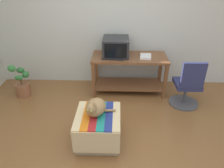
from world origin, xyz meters
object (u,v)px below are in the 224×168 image
(tv_monitor, at_px, (116,47))
(cat, at_px, (95,107))
(stapler, at_px, (147,59))
(office_chair, at_px, (188,87))
(ottoman_with_blanket, at_px, (98,128))
(keyboard, at_px, (113,58))
(book, at_px, (146,56))
(potted_plant, at_px, (22,85))
(desk, at_px, (129,68))

(tv_monitor, xyz_separation_m, cat, (-0.25, -1.48, -0.34))
(cat, bearing_deg, stapler, 76.25)
(office_chair, bearing_deg, ottoman_with_blanket, 31.11)
(tv_monitor, bearing_deg, stapler, -19.38)
(tv_monitor, bearing_deg, keyboard, -104.10)
(tv_monitor, relative_size, ottoman_with_blanket, 0.77)
(book, relative_size, ottoman_with_blanket, 0.37)
(cat, bearing_deg, tv_monitor, 99.52)
(office_chair, bearing_deg, potted_plant, -5.97)
(book, bearing_deg, keyboard, -164.26)
(office_chair, bearing_deg, desk, -27.76)
(stapler, bearing_deg, desk, 75.62)
(potted_plant, bearing_deg, stapler, 2.11)
(tv_monitor, distance_m, potted_plant, 1.94)
(book, distance_m, stapler, 0.11)
(ottoman_with_blanket, xyz_separation_m, cat, (-0.03, 0.01, 0.34))
(tv_monitor, xyz_separation_m, book, (0.56, -0.10, -0.14))
(tv_monitor, relative_size, stapler, 4.72)
(book, bearing_deg, ottoman_with_blanket, -111.90)
(desk, relative_size, keyboard, 3.52)
(ottoman_with_blanket, bearing_deg, book, 60.86)
(book, bearing_deg, potted_plant, -168.10)
(ottoman_with_blanket, relative_size, potted_plant, 1.07)
(desk, bearing_deg, keyboard, -155.21)
(book, bearing_deg, cat, -113.00)
(desk, relative_size, book, 5.64)
(book, distance_m, office_chair, 0.92)
(desk, distance_m, keyboard, 0.42)
(tv_monitor, bearing_deg, cat, -99.07)
(cat, distance_m, potted_plant, 1.98)
(potted_plant, xyz_separation_m, stapler, (2.37, 0.09, 0.53))
(keyboard, height_order, stapler, stapler)
(keyboard, distance_m, book, 0.61)
(keyboard, distance_m, ottoman_with_blanket, 1.41)
(book, relative_size, office_chair, 0.28)
(ottoman_with_blanket, bearing_deg, office_chair, 32.14)
(ottoman_with_blanket, xyz_separation_m, stapler, (0.79, 1.28, 0.54))
(desk, xyz_separation_m, tv_monitor, (-0.26, 0.05, 0.40))
(keyboard, relative_size, book, 1.60)
(ottoman_with_blanket, relative_size, stapler, 6.10)
(potted_plant, distance_m, office_chair, 3.07)
(keyboard, bearing_deg, book, 13.86)
(desk, distance_m, tv_monitor, 0.48)
(desk, bearing_deg, tv_monitor, 169.15)
(tv_monitor, distance_m, keyboard, 0.25)
(book, relative_size, potted_plant, 0.40)
(desk, height_order, stapler, stapler)
(desk, distance_m, potted_plant, 2.09)
(stapler, bearing_deg, office_chair, -105.06)
(keyboard, bearing_deg, stapler, 4.06)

